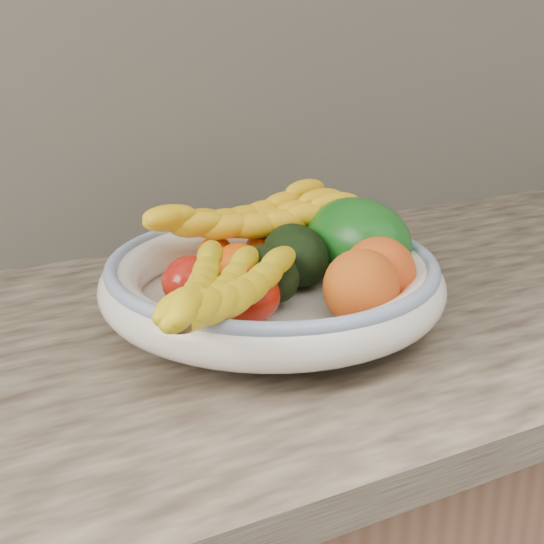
{
  "coord_description": "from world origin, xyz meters",
  "views": [
    {
      "loc": [
        -0.37,
        0.95,
        1.26
      ],
      "look_at": [
        0.0,
        1.66,
        0.96
      ],
      "focal_mm": 50.0,
      "sensor_mm": 36.0,
      "label": 1
    }
  ],
  "objects_px": {
    "fruit_bowl": "(272,281)",
    "green_mango": "(357,241)",
    "banana_bunch_back": "(249,225)",
    "banana_bunch_front": "(216,300)"
  },
  "relations": [
    {
      "from": "fruit_bowl",
      "to": "green_mango",
      "type": "relative_size",
      "value": 2.67
    },
    {
      "from": "green_mango",
      "to": "banana_bunch_back",
      "type": "distance_m",
      "value": 0.13
    },
    {
      "from": "green_mango",
      "to": "banana_bunch_back",
      "type": "xyz_separation_m",
      "value": [
        -0.11,
        0.08,
        0.01
      ]
    },
    {
      "from": "fruit_bowl",
      "to": "banana_bunch_back",
      "type": "height_order",
      "value": "banana_bunch_back"
    },
    {
      "from": "banana_bunch_back",
      "to": "banana_bunch_front",
      "type": "relative_size",
      "value": 1.07
    },
    {
      "from": "green_mango",
      "to": "banana_bunch_front",
      "type": "relative_size",
      "value": 0.55
    },
    {
      "from": "green_mango",
      "to": "banana_bunch_back",
      "type": "height_order",
      "value": "green_mango"
    },
    {
      "from": "fruit_bowl",
      "to": "banana_bunch_back",
      "type": "relative_size",
      "value": 1.38
    },
    {
      "from": "fruit_bowl",
      "to": "banana_bunch_front",
      "type": "relative_size",
      "value": 1.48
    },
    {
      "from": "fruit_bowl",
      "to": "banana_bunch_front",
      "type": "bearing_deg",
      "value": -138.57
    }
  ]
}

